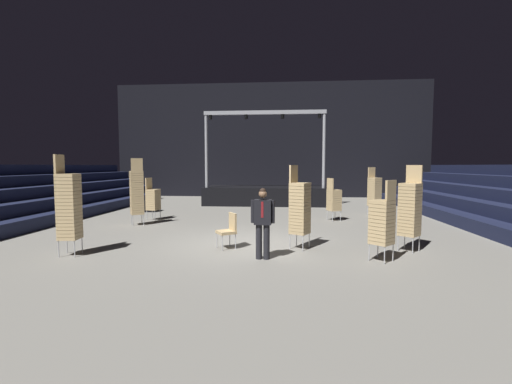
{
  "coord_description": "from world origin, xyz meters",
  "views": [
    {
      "loc": [
        1.15,
        -9.72,
        2.2
      ],
      "look_at": [
        0.25,
        0.83,
        1.4
      ],
      "focal_mm": 24.35,
      "sensor_mm": 36.0,
      "label": 1
    }
  ],
  "objects_px": {
    "chair_stack_rear_centre": "(300,207)",
    "equipment_road_case": "(147,206)",
    "chair_stack_mid_left": "(374,191)",
    "chair_stack_rear_left": "(137,192)",
    "stage_riser": "(265,194)",
    "chair_stack_front_right": "(410,208)",
    "loose_chair_near_man": "(229,228)",
    "chair_stack_rear_right": "(69,205)",
    "chair_stack_mid_right": "(153,199)",
    "chair_stack_mid_centre": "(382,221)",
    "man_with_tie": "(263,219)",
    "chair_stack_front_left": "(334,199)"
  },
  "relations": [
    {
      "from": "chair_stack_rear_centre",
      "to": "chair_stack_mid_centre",
      "type": "bearing_deg",
      "value": 88.36
    },
    {
      "from": "man_with_tie",
      "to": "chair_stack_mid_left",
      "type": "bearing_deg",
      "value": -117.26
    },
    {
      "from": "chair_stack_rear_right",
      "to": "chair_stack_rear_centre",
      "type": "xyz_separation_m",
      "value": [
        5.66,
        1.18,
        -0.13
      ]
    },
    {
      "from": "chair_stack_mid_right",
      "to": "equipment_road_case",
      "type": "distance_m",
      "value": 2.83
    },
    {
      "from": "loose_chair_near_man",
      "to": "chair_stack_rear_centre",
      "type": "bearing_deg",
      "value": -119.01
    },
    {
      "from": "chair_stack_mid_right",
      "to": "loose_chair_near_man",
      "type": "bearing_deg",
      "value": 52.58
    },
    {
      "from": "chair_stack_rear_centre",
      "to": "loose_chair_near_man",
      "type": "relative_size",
      "value": 2.35
    },
    {
      "from": "chair_stack_rear_centre",
      "to": "man_with_tie",
      "type": "bearing_deg",
      "value": -9.69
    },
    {
      "from": "equipment_road_case",
      "to": "chair_stack_rear_centre",
      "type": "bearing_deg",
      "value": -44.66
    },
    {
      "from": "chair_stack_mid_centre",
      "to": "equipment_road_case",
      "type": "height_order",
      "value": "chair_stack_mid_centre"
    },
    {
      "from": "chair_stack_rear_left",
      "to": "chair_stack_rear_centre",
      "type": "height_order",
      "value": "chair_stack_rear_left"
    },
    {
      "from": "stage_riser",
      "to": "chair_stack_mid_centre",
      "type": "xyz_separation_m",
      "value": [
        3.37,
        -11.76,
        0.35
      ]
    },
    {
      "from": "chair_stack_rear_right",
      "to": "loose_chair_near_man",
      "type": "distance_m",
      "value": 3.98
    },
    {
      "from": "chair_stack_mid_right",
      "to": "loose_chair_near_man",
      "type": "relative_size",
      "value": 1.81
    },
    {
      "from": "chair_stack_rear_left",
      "to": "equipment_road_case",
      "type": "xyz_separation_m",
      "value": [
        -1.15,
        3.75,
        -0.97
      ]
    },
    {
      "from": "chair_stack_rear_centre",
      "to": "equipment_road_case",
      "type": "bearing_deg",
      "value": -105.81
    },
    {
      "from": "man_with_tie",
      "to": "equipment_road_case",
      "type": "bearing_deg",
      "value": -50.38
    },
    {
      "from": "chair_stack_mid_centre",
      "to": "chair_stack_mid_right",
      "type": "bearing_deg",
      "value": 98.08
    },
    {
      "from": "chair_stack_mid_left",
      "to": "chair_stack_rear_centre",
      "type": "distance_m",
      "value": 7.66
    },
    {
      "from": "chair_stack_rear_right",
      "to": "equipment_road_case",
      "type": "height_order",
      "value": "chair_stack_rear_right"
    },
    {
      "from": "stage_riser",
      "to": "chair_stack_rear_right",
      "type": "xyz_separation_m",
      "value": [
        -4.13,
        -11.85,
        0.64
      ]
    },
    {
      "from": "chair_stack_rear_right",
      "to": "chair_stack_rear_centre",
      "type": "relative_size",
      "value": 1.11
    },
    {
      "from": "chair_stack_front_right",
      "to": "chair_stack_rear_left",
      "type": "height_order",
      "value": "chair_stack_rear_left"
    },
    {
      "from": "chair_stack_front_right",
      "to": "chair_stack_rear_left",
      "type": "xyz_separation_m",
      "value": [
        -8.68,
        3.22,
        0.13
      ]
    },
    {
      "from": "chair_stack_rear_centre",
      "to": "equipment_road_case",
      "type": "xyz_separation_m",
      "value": [
        -7.02,
        6.94,
        -0.84
      ]
    },
    {
      "from": "man_with_tie",
      "to": "chair_stack_front_left",
      "type": "bearing_deg",
      "value": -109.77
    },
    {
      "from": "chair_stack_front_right",
      "to": "man_with_tie",
      "type": "bearing_deg",
      "value": 59.47
    },
    {
      "from": "chair_stack_front_right",
      "to": "chair_stack_rear_right",
      "type": "distance_m",
      "value": 8.55
    },
    {
      "from": "man_with_tie",
      "to": "chair_stack_rear_left",
      "type": "distance_m",
      "value": 6.59
    },
    {
      "from": "chair_stack_rear_left",
      "to": "loose_chair_near_man",
      "type": "height_order",
      "value": "chair_stack_rear_left"
    },
    {
      "from": "stage_riser",
      "to": "chair_stack_front_right",
      "type": "relative_size",
      "value": 3.07
    },
    {
      "from": "chair_stack_rear_right",
      "to": "chair_stack_rear_centre",
      "type": "height_order",
      "value": "chair_stack_rear_right"
    },
    {
      "from": "man_with_tie",
      "to": "chair_stack_rear_centre",
      "type": "relative_size",
      "value": 0.76
    },
    {
      "from": "chair_stack_mid_right",
      "to": "chair_stack_rear_centre",
      "type": "height_order",
      "value": "chair_stack_rear_centre"
    },
    {
      "from": "stage_riser",
      "to": "chair_stack_front_right",
      "type": "bearing_deg",
      "value": -67.91
    },
    {
      "from": "man_with_tie",
      "to": "chair_stack_mid_centre",
      "type": "distance_m",
      "value": 2.75
    },
    {
      "from": "chair_stack_mid_centre",
      "to": "loose_chair_near_man",
      "type": "height_order",
      "value": "chair_stack_mid_centre"
    },
    {
      "from": "chair_stack_mid_right",
      "to": "chair_stack_rear_centre",
      "type": "bearing_deg",
      "value": 64.66
    },
    {
      "from": "chair_stack_rear_right",
      "to": "equipment_road_case",
      "type": "relative_size",
      "value": 2.75
    },
    {
      "from": "chair_stack_rear_left",
      "to": "chair_stack_rear_centre",
      "type": "xyz_separation_m",
      "value": [
        5.87,
        -3.19,
        -0.13
      ]
    },
    {
      "from": "chair_stack_front_right",
      "to": "equipment_road_case",
      "type": "bearing_deg",
      "value": 7.52
    },
    {
      "from": "chair_stack_rear_centre",
      "to": "loose_chair_near_man",
      "type": "xyz_separation_m",
      "value": [
        -1.89,
        -0.13,
        -0.58
      ]
    },
    {
      "from": "stage_riser",
      "to": "chair_stack_rear_right",
      "type": "relative_size",
      "value": 2.75
    },
    {
      "from": "stage_riser",
      "to": "chair_stack_mid_left",
      "type": "distance_m",
      "value": 6.47
    },
    {
      "from": "chair_stack_rear_left",
      "to": "chair_stack_rear_right",
      "type": "height_order",
      "value": "same"
    },
    {
      "from": "chair_stack_mid_centre",
      "to": "chair_stack_rear_left",
      "type": "relative_size",
      "value": 0.76
    },
    {
      "from": "chair_stack_front_right",
      "to": "chair_stack_rear_left",
      "type": "distance_m",
      "value": 9.26
    },
    {
      "from": "chair_stack_mid_left",
      "to": "chair_stack_rear_left",
      "type": "relative_size",
      "value": 0.86
    },
    {
      "from": "chair_stack_rear_left",
      "to": "chair_stack_front_right",
      "type": "bearing_deg",
      "value": -52.78
    },
    {
      "from": "chair_stack_front_right",
      "to": "equipment_road_case",
      "type": "xyz_separation_m",
      "value": [
        -9.84,
        6.96,
        -0.84
      ]
    }
  ]
}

